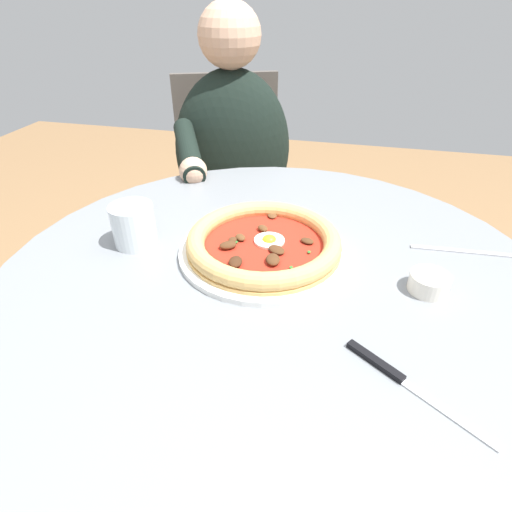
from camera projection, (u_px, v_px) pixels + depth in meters
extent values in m
cube|color=olive|center=(267.00, 493.00, 1.12)|extent=(6.00, 6.00, 0.02)
cylinder|color=gray|center=(273.00, 277.00, 0.71)|extent=(0.94, 0.94, 0.03)
cylinder|color=slate|center=(270.00, 407.00, 0.91)|extent=(0.10, 0.10, 0.69)
cylinder|color=slate|center=(267.00, 489.00, 1.11)|extent=(0.43, 0.43, 0.02)
cylinder|color=white|center=(264.00, 251.00, 0.74)|extent=(0.31, 0.31, 0.01)
cylinder|color=tan|center=(264.00, 247.00, 0.74)|extent=(0.28, 0.28, 0.01)
torus|color=tan|center=(264.00, 241.00, 0.73)|extent=(0.28, 0.28, 0.03)
cylinder|color=red|center=(264.00, 244.00, 0.73)|extent=(0.26, 0.26, 0.00)
cylinder|color=white|center=(269.00, 240.00, 0.74)|extent=(0.06, 0.06, 0.00)
ellipsoid|color=yellow|center=(269.00, 240.00, 0.74)|extent=(0.03, 0.03, 0.02)
ellipsoid|color=brown|center=(240.00, 237.00, 0.74)|extent=(0.03, 0.03, 0.01)
ellipsoid|color=#4C2D19|center=(228.00, 245.00, 0.72)|extent=(0.03, 0.04, 0.01)
ellipsoid|color=#3D2314|center=(236.00, 262.00, 0.67)|extent=(0.04, 0.03, 0.01)
ellipsoid|color=#4C2D19|center=(277.00, 250.00, 0.71)|extent=(0.04, 0.04, 0.01)
ellipsoid|color=brown|center=(272.00, 215.00, 0.81)|extent=(0.03, 0.03, 0.01)
ellipsoid|color=brown|center=(263.00, 228.00, 0.77)|extent=(0.03, 0.03, 0.01)
ellipsoid|color=#4C2D19|center=(307.00, 241.00, 0.73)|extent=(0.03, 0.03, 0.01)
ellipsoid|color=#4C2D19|center=(273.00, 260.00, 0.68)|extent=(0.04, 0.03, 0.01)
ellipsoid|color=#4C2D19|center=(233.00, 240.00, 0.73)|extent=(0.02, 0.02, 0.01)
ellipsoid|color=#2D6B28|center=(309.00, 252.00, 0.70)|extent=(0.01, 0.01, 0.00)
ellipsoid|color=#2D6B28|center=(291.00, 267.00, 0.67)|extent=(0.01, 0.01, 0.00)
ellipsoid|color=#2D6B28|center=(236.00, 242.00, 0.73)|extent=(0.01, 0.01, 0.00)
cylinder|color=silver|center=(133.00, 225.00, 0.75)|extent=(0.08, 0.08, 0.08)
cylinder|color=silver|center=(135.00, 234.00, 0.76)|extent=(0.07, 0.07, 0.04)
cube|color=silver|center=(448.00, 413.00, 0.46)|extent=(0.08, 0.10, 0.00)
cube|color=black|center=(375.00, 361.00, 0.52)|extent=(0.06, 0.07, 0.01)
cylinder|color=white|center=(429.00, 282.00, 0.65)|extent=(0.06, 0.06, 0.03)
cylinder|color=olive|center=(430.00, 278.00, 0.64)|extent=(0.05, 0.05, 0.01)
cube|color=#BCBCC1|center=(461.00, 251.00, 0.75)|extent=(0.02, 0.18, 0.00)
cube|color=#282833|center=(237.00, 270.00, 1.58)|extent=(0.39, 0.42, 0.45)
ellipsoid|color=black|center=(233.00, 151.00, 1.32)|extent=(0.34, 0.42, 0.50)
sphere|color=tan|center=(229.00, 35.00, 1.14)|extent=(0.18, 0.18, 0.18)
cylinder|color=black|center=(188.00, 150.00, 1.09)|extent=(0.26, 0.17, 0.10)
sphere|color=tan|center=(193.00, 171.00, 1.02)|extent=(0.07, 0.07, 0.07)
cube|color=#504A45|center=(234.00, 207.00, 1.49)|extent=(0.54, 0.54, 0.02)
cube|color=#504A45|center=(227.00, 132.00, 1.53)|extent=(0.16, 0.36, 0.41)
cylinder|color=#4C4742|center=(188.00, 296.00, 1.44)|extent=(0.02, 0.02, 0.47)
cylinder|color=#4C4742|center=(293.00, 286.00, 1.49)|extent=(0.02, 0.02, 0.47)
cylinder|color=#4C4742|center=(187.00, 240.00, 1.75)|extent=(0.02, 0.02, 0.47)
cylinder|color=#4C4742|center=(274.00, 234.00, 1.80)|extent=(0.02, 0.02, 0.47)
cylinder|color=#B7B2A8|center=(421.00, 330.00, 1.31)|extent=(0.02, 0.02, 0.45)
cylinder|color=#B7B2A8|center=(507.00, 303.00, 1.42)|extent=(0.02, 0.02, 0.45)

